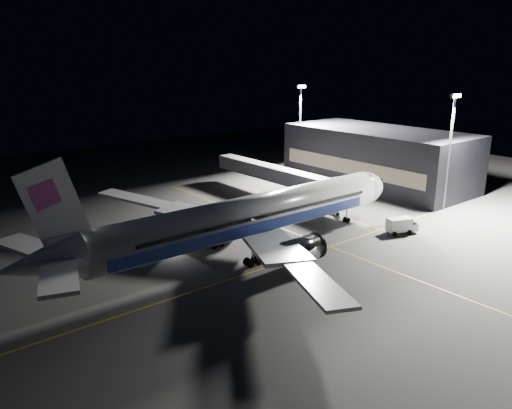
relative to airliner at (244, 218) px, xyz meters
The scene contains 14 objects.
ground 5.27m from the airliner, ahead, with size 200.00×200.00×0.00m, color #4C4C4F.
guide_line_main 12.22m from the airliner, ahead, with size 0.25×80.00×0.01m, color gold.
guide_line_cross 7.99m from the airliner, 79.83° to the right, with size 70.00×0.25×0.01m, color gold.
guide_line_side 25.67m from the airliner, 23.43° to the left, with size 0.25×40.00×0.01m, color gold.
airliner is the anchor object (origin of this frame).
terminal 49.10m from the airliner, 16.57° to the left, with size 18.12×40.00×12.00m.
jet_bridge 29.31m from the airliner, 38.04° to the left, with size 3.60×34.40×6.30m.
floodlight_mast_north 52.56m from the airliner, 37.91° to the left, with size 2.40×0.68×20.70m.
floodlight_mast_south 42.13m from the airliner, ahead, with size 2.40×0.67×20.70m.
service_truck 26.09m from the airliner, 20.32° to the right, with size 5.25×3.58×2.51m.
baggage_tug 11.73m from the airliner, 126.52° to the left, with size 3.34×3.07×1.96m.
safety_cone_a 12.43m from the airliner, 85.59° to the left, with size 0.38×0.38×0.57m, color #F2540A.
safety_cone_b 8.16m from the airliner, 92.22° to the left, with size 0.46×0.46×0.69m, color #F2540A.
safety_cone_c 9.44m from the airliner, 51.63° to the left, with size 0.45×0.45×0.67m, color #F2540A.
Camera 1 is at (-41.14, -52.28, 26.35)m, focal length 35.00 mm.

